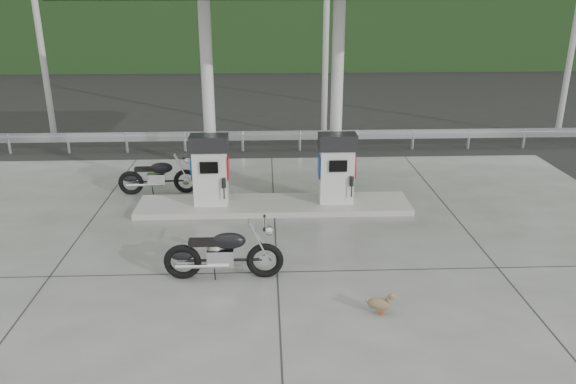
{
  "coord_description": "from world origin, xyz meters",
  "views": [
    {
      "loc": [
        -0.2,
        -11.02,
        5.39
      ],
      "look_at": [
        0.3,
        1.0,
        1.0
      ],
      "focal_mm": 35.0,
      "sensor_mm": 36.0,
      "label": 1
    }
  ],
  "objects_px": {
    "gas_pump_left": "(210,170)",
    "duck": "(379,304)",
    "motorcycle_right": "(224,254)",
    "gas_pump_right": "(337,168)",
    "motorcycle_left": "(158,177)"
  },
  "relations": [
    {
      "from": "duck",
      "to": "gas_pump_right",
      "type": "bearing_deg",
      "value": 109.36
    },
    {
      "from": "motorcycle_right",
      "to": "motorcycle_left",
      "type": "bearing_deg",
      "value": 113.66
    },
    {
      "from": "duck",
      "to": "gas_pump_left",
      "type": "bearing_deg",
      "value": 141.05
    },
    {
      "from": "gas_pump_left",
      "to": "duck",
      "type": "xyz_separation_m",
      "value": [
        3.34,
        -5.09,
        -0.87
      ]
    },
    {
      "from": "gas_pump_left",
      "to": "duck",
      "type": "bearing_deg",
      "value": -56.71
    },
    {
      "from": "gas_pump_right",
      "to": "motorcycle_right",
      "type": "relative_size",
      "value": 0.83
    },
    {
      "from": "motorcycle_right",
      "to": "duck",
      "type": "relative_size",
      "value": 4.28
    },
    {
      "from": "duck",
      "to": "motorcycle_left",
      "type": "bearing_deg",
      "value": 145.58
    },
    {
      "from": "gas_pump_left",
      "to": "gas_pump_right",
      "type": "relative_size",
      "value": 1.0
    },
    {
      "from": "gas_pump_left",
      "to": "duck",
      "type": "relative_size",
      "value": 3.54
    },
    {
      "from": "gas_pump_left",
      "to": "motorcycle_left",
      "type": "bearing_deg",
      "value": 141.85
    },
    {
      "from": "gas_pump_right",
      "to": "motorcycle_right",
      "type": "xyz_separation_m",
      "value": [
        -2.64,
        -3.67,
        -0.53
      ]
    },
    {
      "from": "gas_pump_right",
      "to": "motorcycle_left",
      "type": "relative_size",
      "value": 0.89
    },
    {
      "from": "gas_pump_left",
      "to": "gas_pump_right",
      "type": "xyz_separation_m",
      "value": [
        3.2,
        0.0,
        0.0
      ]
    },
    {
      "from": "gas_pump_left",
      "to": "duck",
      "type": "distance_m",
      "value": 6.15
    }
  ]
}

